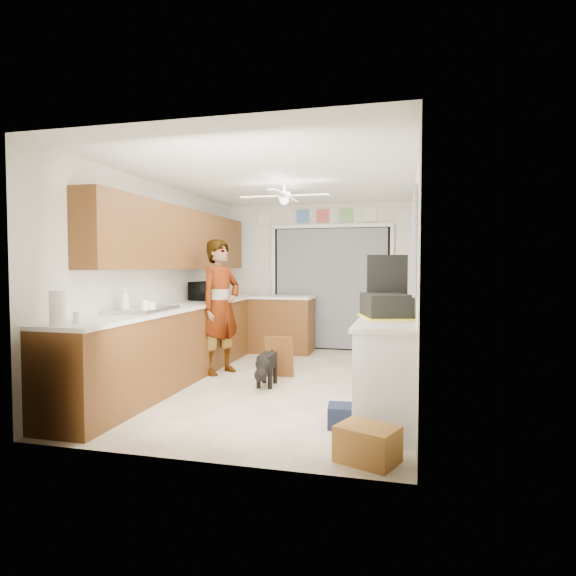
# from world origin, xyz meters

# --- Properties ---
(floor) EXTENTS (5.00, 5.00, 0.00)m
(floor) POSITION_xyz_m (0.00, 0.00, 0.00)
(floor) COLOR beige
(floor) RESTS_ON ground
(ceiling) EXTENTS (5.00, 5.00, 0.00)m
(ceiling) POSITION_xyz_m (0.00, 0.00, 2.50)
(ceiling) COLOR white
(ceiling) RESTS_ON ground
(wall_back) EXTENTS (3.20, 0.00, 3.20)m
(wall_back) POSITION_xyz_m (0.00, 2.50, 1.25)
(wall_back) COLOR silver
(wall_back) RESTS_ON ground
(wall_front) EXTENTS (3.20, 0.00, 3.20)m
(wall_front) POSITION_xyz_m (0.00, -2.50, 1.25)
(wall_front) COLOR silver
(wall_front) RESTS_ON ground
(wall_left) EXTENTS (0.00, 5.00, 5.00)m
(wall_left) POSITION_xyz_m (-1.60, 0.00, 1.25)
(wall_left) COLOR silver
(wall_left) RESTS_ON ground
(wall_right) EXTENTS (0.00, 5.00, 5.00)m
(wall_right) POSITION_xyz_m (1.60, 0.00, 1.25)
(wall_right) COLOR silver
(wall_right) RESTS_ON ground
(left_base_cabinets) EXTENTS (0.60, 4.80, 0.90)m
(left_base_cabinets) POSITION_xyz_m (-1.30, 0.00, 0.45)
(left_base_cabinets) COLOR brown
(left_base_cabinets) RESTS_ON floor
(left_countertop) EXTENTS (0.62, 4.80, 0.04)m
(left_countertop) POSITION_xyz_m (-1.29, 0.00, 0.92)
(left_countertop) COLOR white
(left_countertop) RESTS_ON left_base_cabinets
(upper_cabinets) EXTENTS (0.32, 4.00, 0.80)m
(upper_cabinets) POSITION_xyz_m (-1.44, 0.20, 1.80)
(upper_cabinets) COLOR brown
(upper_cabinets) RESTS_ON wall_left
(sink_basin) EXTENTS (0.50, 0.76, 0.06)m
(sink_basin) POSITION_xyz_m (-1.29, -1.00, 0.95)
(sink_basin) COLOR silver
(sink_basin) RESTS_ON left_countertop
(faucet) EXTENTS (0.03, 0.03, 0.22)m
(faucet) POSITION_xyz_m (-1.48, -1.00, 1.05)
(faucet) COLOR silver
(faucet) RESTS_ON left_countertop
(peninsula_base) EXTENTS (1.00, 0.60, 0.90)m
(peninsula_base) POSITION_xyz_m (-0.50, 2.00, 0.45)
(peninsula_base) COLOR brown
(peninsula_base) RESTS_ON floor
(peninsula_top) EXTENTS (1.04, 0.64, 0.04)m
(peninsula_top) POSITION_xyz_m (-0.50, 2.00, 0.92)
(peninsula_top) COLOR white
(peninsula_top) RESTS_ON peninsula_base
(back_opening_recess) EXTENTS (2.00, 0.06, 2.10)m
(back_opening_recess) POSITION_xyz_m (0.25, 2.47, 1.05)
(back_opening_recess) COLOR black
(back_opening_recess) RESTS_ON wall_back
(curtain_panel) EXTENTS (1.90, 0.03, 2.05)m
(curtain_panel) POSITION_xyz_m (0.25, 2.43, 1.05)
(curtain_panel) COLOR gray
(curtain_panel) RESTS_ON wall_back
(door_trim_left) EXTENTS (0.06, 0.04, 2.10)m
(door_trim_left) POSITION_xyz_m (-0.77, 2.44, 1.05)
(door_trim_left) COLOR white
(door_trim_left) RESTS_ON wall_back
(door_trim_right) EXTENTS (0.06, 0.04, 2.10)m
(door_trim_right) POSITION_xyz_m (1.27, 2.44, 1.05)
(door_trim_right) COLOR white
(door_trim_right) RESTS_ON wall_back
(door_trim_head) EXTENTS (2.10, 0.04, 0.06)m
(door_trim_head) POSITION_xyz_m (0.25, 2.44, 2.12)
(door_trim_head) COLOR white
(door_trim_head) RESTS_ON wall_back
(header_frame_1) EXTENTS (0.22, 0.02, 0.22)m
(header_frame_1) POSITION_xyz_m (-0.25, 2.47, 2.30)
(header_frame_1) COLOR #4973C5
(header_frame_1) RESTS_ON wall_back
(header_frame_2) EXTENTS (0.22, 0.02, 0.22)m
(header_frame_2) POSITION_xyz_m (0.10, 2.47, 2.30)
(header_frame_2) COLOR #C5504A
(header_frame_2) RESTS_ON wall_back
(header_frame_3) EXTENTS (0.22, 0.02, 0.22)m
(header_frame_3) POSITION_xyz_m (0.50, 2.47, 2.30)
(header_frame_3) COLOR #74AF64
(header_frame_3) RESTS_ON wall_back
(header_frame_4) EXTENTS (0.22, 0.02, 0.22)m
(header_frame_4) POSITION_xyz_m (0.90, 2.47, 2.30)
(header_frame_4) COLOR silver
(header_frame_4) RESTS_ON wall_back
(route66_sign) EXTENTS (0.22, 0.02, 0.26)m
(route66_sign) POSITION_xyz_m (-0.95, 2.47, 2.30)
(route66_sign) COLOR silver
(route66_sign) RESTS_ON wall_back
(right_counter_base) EXTENTS (0.50, 1.40, 0.90)m
(right_counter_base) POSITION_xyz_m (1.35, -1.20, 0.45)
(right_counter_base) COLOR white
(right_counter_base) RESTS_ON floor
(right_counter_top) EXTENTS (0.54, 1.44, 0.04)m
(right_counter_top) POSITION_xyz_m (1.34, -1.20, 0.92)
(right_counter_top) COLOR white
(right_counter_top) RESTS_ON right_counter_base
(abstract_painting) EXTENTS (0.03, 1.15, 0.95)m
(abstract_painting) POSITION_xyz_m (1.58, -1.00, 1.65)
(abstract_painting) COLOR #FF5D7A
(abstract_painting) RESTS_ON wall_right
(ceiling_fan) EXTENTS (1.14, 1.14, 0.24)m
(ceiling_fan) POSITION_xyz_m (0.00, 0.20, 2.32)
(ceiling_fan) COLOR white
(ceiling_fan) RESTS_ON ceiling
(microwave) EXTENTS (0.37, 0.51, 0.27)m
(microwave) POSITION_xyz_m (-1.33, 0.80, 1.07)
(microwave) COLOR black
(microwave) RESTS_ON left_countertop
(soap_bottle) EXTENTS (0.14, 0.14, 0.27)m
(soap_bottle) POSITION_xyz_m (-1.39, -1.20, 1.08)
(soap_bottle) COLOR silver
(soap_bottle) RESTS_ON left_countertop
(cup) EXTENTS (0.18, 0.18, 0.11)m
(cup) POSITION_xyz_m (-1.18, -1.06, 1.00)
(cup) COLOR white
(cup) RESTS_ON left_countertop
(jar_a) EXTENTS (0.12, 0.12, 0.14)m
(jar_a) POSITION_xyz_m (-1.15, -1.19, 1.01)
(jar_a) COLOR silver
(jar_a) RESTS_ON left_countertop
(jar_b) EXTENTS (0.08, 0.08, 0.10)m
(jar_b) POSITION_xyz_m (-1.27, -2.11, 0.99)
(jar_b) COLOR silver
(jar_b) RESTS_ON left_countertop
(paper_towel_roll) EXTENTS (0.17, 0.17, 0.29)m
(paper_towel_roll) POSITION_xyz_m (-1.36, -2.25, 1.09)
(paper_towel_roll) COLOR white
(paper_towel_roll) RESTS_ON left_countertop
(suitcase) EXTENTS (0.54, 0.63, 0.23)m
(suitcase) POSITION_xyz_m (1.32, -0.97, 1.06)
(suitcase) COLOR black
(suitcase) RESTS_ON right_counter_top
(suitcase_rim) EXTENTS (0.59, 0.68, 0.02)m
(suitcase_rim) POSITION_xyz_m (1.32, -0.97, 0.95)
(suitcase_rim) COLOR yellow
(suitcase_rim) RESTS_ON suitcase
(suitcase_lid) EXTENTS (0.41, 0.15, 0.50)m
(suitcase_lid) POSITION_xyz_m (1.32, -0.68, 1.31)
(suitcase_lid) COLOR black
(suitcase_lid) RESTS_ON suitcase
(cardboard_box) EXTENTS (0.51, 0.45, 0.26)m
(cardboard_box) POSITION_xyz_m (1.25, -2.20, 0.13)
(cardboard_box) COLOR #C38A3D
(cardboard_box) RESTS_ON floor
(navy_crate) EXTENTS (0.34, 0.30, 0.19)m
(navy_crate) POSITION_xyz_m (1.00, -1.47, 0.10)
(navy_crate) COLOR #131B31
(navy_crate) RESTS_ON floor
(cabinet_door_panel) EXTENTS (0.37, 0.16, 0.54)m
(cabinet_door_panel) POSITION_xyz_m (-0.07, 0.21, 0.27)
(cabinet_door_panel) COLOR brown
(cabinet_door_panel) RESTS_ON floor
(man) EXTENTS (0.66, 0.77, 1.80)m
(man) POSITION_xyz_m (-0.90, 0.28, 0.90)
(man) COLOR white
(man) RESTS_ON floor
(dog) EXTENTS (0.26, 0.56, 0.43)m
(dog) POSITION_xyz_m (-0.10, -0.23, 0.22)
(dog) COLOR black
(dog) RESTS_ON floor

